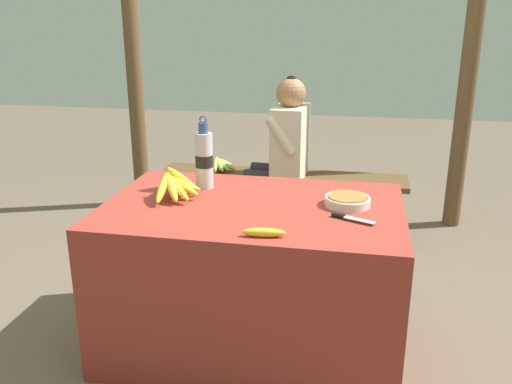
# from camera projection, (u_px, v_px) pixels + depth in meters

# --- Properties ---
(ground_plane) EXTENTS (12.00, 12.00, 0.00)m
(ground_plane) POSITION_uv_depth(u_px,v_px,m) (253.00, 341.00, 2.55)
(ground_plane) COLOR brown
(market_counter) EXTENTS (1.28, 0.84, 0.69)m
(market_counter) POSITION_uv_depth(u_px,v_px,m) (253.00, 276.00, 2.44)
(market_counter) COLOR maroon
(market_counter) RESTS_ON ground_plane
(banana_bunch_ripe) EXTENTS (0.19, 0.32, 0.15)m
(banana_bunch_ripe) POSITION_uv_depth(u_px,v_px,m) (175.00, 183.00, 2.40)
(banana_bunch_ripe) COLOR #4C381E
(banana_bunch_ripe) RESTS_ON market_counter
(serving_bowl) EXTENTS (0.20, 0.20, 0.04)m
(serving_bowl) POSITION_uv_depth(u_px,v_px,m) (347.00, 200.00, 2.31)
(serving_bowl) COLOR silver
(serving_bowl) RESTS_ON market_counter
(water_bottle) EXTENTS (0.08, 0.08, 0.34)m
(water_bottle) POSITION_uv_depth(u_px,v_px,m) (204.00, 159.00, 2.51)
(water_bottle) COLOR silver
(water_bottle) RESTS_ON market_counter
(loose_banana_front) EXTENTS (0.17, 0.05, 0.03)m
(loose_banana_front) POSITION_uv_depth(u_px,v_px,m) (264.00, 232.00, 1.99)
(loose_banana_front) COLOR yellow
(loose_banana_front) RESTS_ON market_counter
(knife) EXTENTS (0.18, 0.09, 0.02)m
(knife) POSITION_uv_depth(u_px,v_px,m) (347.00, 217.00, 2.16)
(knife) COLOR #BCBCC1
(knife) RESTS_ON market_counter
(wooden_bench) EXTENTS (1.66, 0.32, 0.43)m
(wooden_bench) POSITION_uv_depth(u_px,v_px,m) (281.00, 184.00, 3.66)
(wooden_bench) COLOR brown
(wooden_bench) RESTS_ON ground_plane
(seated_vendor) EXTENTS (0.42, 0.40, 1.09)m
(seated_vendor) POSITION_uv_depth(u_px,v_px,m) (283.00, 147.00, 3.55)
(seated_vendor) COLOR #232328
(seated_vendor) RESTS_ON ground_plane
(banana_bunch_green) EXTENTS (0.17, 0.27, 0.11)m
(banana_bunch_green) POSITION_uv_depth(u_px,v_px,m) (221.00, 164.00, 3.70)
(banana_bunch_green) COLOR #4C381E
(banana_bunch_green) RESTS_ON wooden_bench
(support_post_near) EXTENTS (0.12, 0.12, 2.62)m
(support_post_near) POSITION_uv_depth(u_px,v_px,m) (132.00, 35.00, 3.99)
(support_post_near) COLOR brown
(support_post_near) RESTS_ON ground_plane
(support_post_far) EXTENTS (0.12, 0.12, 2.62)m
(support_post_far) POSITION_uv_depth(u_px,v_px,m) (473.00, 38.00, 3.56)
(support_post_far) COLOR brown
(support_post_far) RESTS_ON ground_plane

